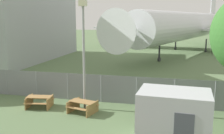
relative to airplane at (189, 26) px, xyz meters
The scene contains 6 objects.
perimeter_fence 32.16m from the airplane, 103.05° to the right, with size 56.07×0.07×1.98m.
airplane is the anchor object (origin of this frame).
portable_cabin 36.58m from the airplane, 93.36° to the right, with size 3.41×2.40×2.58m.
picnic_bench_near_cabin 34.62m from the airplane, 103.04° to the right, with size 1.95×1.76×0.76m.
picnic_bench_open_grass 35.21m from the airplane, 108.20° to the right, with size 1.86×1.65×0.76m.
light_mast 33.59m from the airplane, 103.63° to the right, with size 0.44×0.44×7.01m.
Camera 1 is at (5.00, -6.63, 5.94)m, focal length 42.00 mm.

